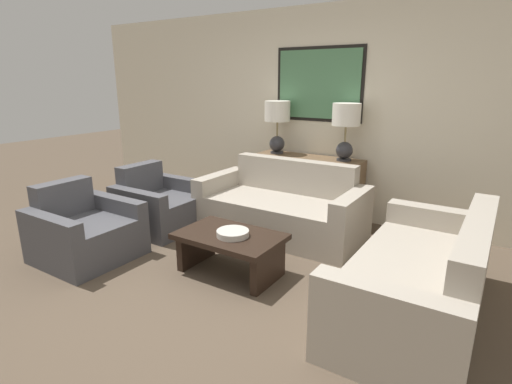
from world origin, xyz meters
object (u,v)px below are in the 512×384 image
Objects in this scene: table_lamp_right at (346,123)px; couch_by_side at (421,281)px; couch_by_back_wall at (281,210)px; armchair_near_back_wall at (160,206)px; coffee_table at (230,245)px; decorative_bowl at (233,233)px; table_lamp_left at (277,119)px; console_table at (308,187)px; armchair_near_camera at (85,233)px.

couch_by_side is (1.27, -1.63, -0.97)m from table_lamp_right.
armchair_near_back_wall is (-1.35, -0.64, -0.02)m from couch_by_back_wall.
coffee_table is 3.26× the size of decorative_bowl.
table_lamp_right is 2.33× the size of decorative_bowl.
coffee_table is (0.57, -1.85, -0.98)m from table_lamp_left.
couch_by_back_wall is at bearing -90.00° from console_table.
table_lamp_right is at bearing 127.83° from couch_by_side.
decorative_bowl is at bearing -82.61° from couch_by_back_wall.
console_table reaches higher than armchair_near_camera.
coffee_table is at bearing -72.88° from table_lamp_left.
couch_by_side is at bearing 8.77° from decorative_bowl.
armchair_near_back_wall reaches higher than decorative_bowl.
armchair_near_camera is (-3.09, -0.73, -0.02)m from couch_by_side.
console_table is 1.60× the size of armchair_near_back_wall.
couch_by_back_wall is 1.00× the size of couch_by_side.
couch_by_back_wall is 1.20m from decorative_bowl.
table_lamp_right reaches higher than armchair_near_back_wall.
couch_by_side reaches higher than coffee_table.
armchair_near_camera is at bearing -166.65° from couch_by_side.
table_lamp_left is 1.28m from couch_by_back_wall.
couch_by_side is (1.74, -0.94, 0.00)m from couch_by_back_wall.
couch_by_side is 1.99× the size of coffee_table.
armchair_near_back_wall is at bearing 90.00° from armchair_near_camera.
table_lamp_right is 3.14m from armchair_near_camera.
armchair_near_back_wall is (-1.50, 0.54, -0.15)m from decorative_bowl.
couch_by_side reaches higher than armchair_near_camera.
table_lamp_left is at bearing 56.66° from armchair_near_back_wall.
table_lamp_right is 0.36× the size of couch_by_back_wall.
coffee_table is at bearing -101.31° from table_lamp_right.
decorative_bowl is 1.59m from armchair_near_camera.
table_lamp_left is 0.36× the size of couch_by_back_wall.
console_table reaches higher than decorative_bowl.
couch_by_back_wall is (0.47, -0.70, -0.97)m from table_lamp_left.
couch_by_back_wall is 1.16m from coffee_table.
table_lamp_right is at bearing 78.69° from coffee_table.
couch_by_side is (1.74, -1.63, -0.12)m from console_table.
couch_by_back_wall is at bearing 97.39° from decorative_bowl.
console_table is at bearing 94.66° from decorative_bowl.
decorative_bowl is (0.15, -1.18, 0.13)m from couch_by_back_wall.
table_lamp_left reaches higher than couch_by_side.
table_lamp_left is 1.00× the size of table_lamp_right.
table_lamp_left is 0.78× the size of armchair_near_camera.
couch_by_side is 2.18× the size of armchair_near_back_wall.
console_table is 0.97m from table_lamp_right.
couch_by_back_wall reaches higher than decorative_bowl.
decorative_bowl is at bearing -99.59° from table_lamp_right.
couch_by_back_wall is (-0.47, -0.70, -0.97)m from table_lamp_right.
coffee_table is (0.10, -1.85, -0.12)m from console_table.
table_lamp_right reaches higher than armchair_near_camera.
armchair_near_camera is (-1.45, -0.52, -0.01)m from coffee_table.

